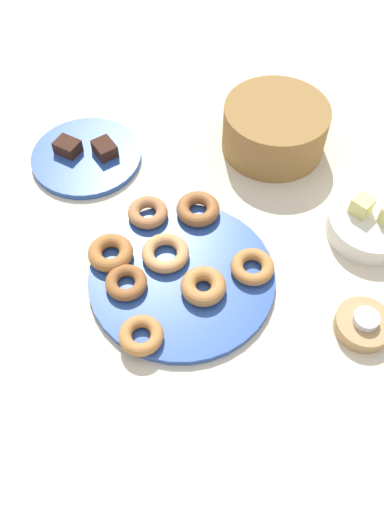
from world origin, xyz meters
The scene contains 18 objects.
ground_plane centered at (0.00, 0.00, 0.00)m, with size 2.40×2.40×0.00m, color beige.
donut_plate centered at (0.00, 0.00, 0.01)m, with size 0.35×0.35×0.01m, color #284C9E.
donut_0 centered at (-0.06, -0.08, 0.03)m, with size 0.08×0.08×0.02m, color #995B2D.
donut_1 centered at (-0.05, 0.01, 0.03)m, with size 0.09×0.09×0.02m, color tan.
donut_2 centered at (-0.07, 0.14, 0.03)m, with size 0.09×0.09×0.03m, color #995B2D.
donut_3 centered at (0.10, 0.09, 0.03)m, with size 0.08×0.08×0.02m, color #BC7A3D.
donut_4 centered at (0.03, -0.15, 0.03)m, with size 0.08×0.08×0.02m, color #BC7A3D.
donut_5 centered at (0.05, 0.00, 0.03)m, with size 0.08×0.08×0.03m, color #BC7A3D.
donut_6 centered at (-0.15, 0.06, 0.03)m, with size 0.08×0.08×0.02m, color #B27547.
donut_7 centered at (-0.13, -0.06, 0.03)m, with size 0.09×0.09×0.03m, color #AD6B33.
cake_plate centered at (-0.37, 0.11, 0.01)m, with size 0.25×0.25×0.01m, color #284C9E.
brownie_near centered at (-0.41, 0.09, 0.03)m, with size 0.05×0.04×0.03m, color #381E14.
brownie_far centered at (-0.34, 0.14, 0.03)m, with size 0.05×0.04×0.03m, color #381E14.
candle_holder centered at (0.32, 0.13, 0.01)m, with size 0.10×0.10×0.03m, color tan.
tealight centered at (0.32, 0.13, 0.03)m, with size 0.05×0.05×0.01m, color silver.
basket centered at (-0.08, 0.41, 0.05)m, with size 0.23×0.23×0.11m, color olive.
fruit_bowl centered at (0.21, 0.33, 0.02)m, with size 0.17×0.17×0.04m, color silver.
melon_chunk_left centered at (0.18, 0.33, 0.06)m, with size 0.04×0.04×0.04m, color #DBD67A.
Camera 1 is at (0.37, -0.42, 0.87)m, focal length 37.98 mm.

